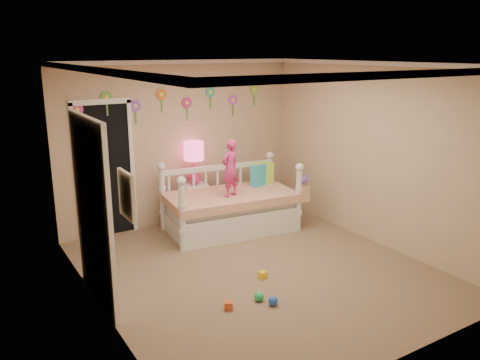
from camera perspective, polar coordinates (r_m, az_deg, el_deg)
floor at (r=6.43m, az=2.08°, el=-10.39°), size 4.00×4.50×0.01m
ceiling at (r=5.82m, az=2.33°, el=13.44°), size 4.00×4.50×0.01m
back_wall at (r=7.92m, az=-6.93°, el=4.28°), size 4.00×0.01×2.60m
left_wall at (r=5.19m, az=-16.48°, el=-1.95°), size 0.01×4.50×2.60m
right_wall at (r=7.27m, az=15.42°, el=2.90°), size 0.01×4.50×2.60m
crown_molding at (r=5.82m, az=2.33°, el=13.14°), size 4.00×4.50×0.06m
daybed at (r=7.59m, az=-1.12°, el=-1.96°), size 2.12×1.30×1.09m
pillow_turquoise at (r=7.96m, az=2.31°, el=0.64°), size 0.38×0.23×0.35m
pillow_lime at (r=8.04m, az=2.60°, el=0.77°), size 0.38×0.15×0.36m
child at (r=7.29m, az=-1.16°, el=1.39°), size 0.37×0.30×0.87m
nightstand at (r=8.06m, az=-5.26°, el=-2.68°), size 0.41×0.32×0.64m
table_lamp at (r=7.86m, az=-5.40°, el=2.77°), size 0.32×0.32×0.70m
closet_doorway at (r=7.53m, az=-15.46°, el=1.23°), size 0.90×0.04×2.07m
flower_decals at (r=7.78m, az=-7.65°, el=8.84°), size 3.40×0.02×0.50m
mirror_closet at (r=5.55m, az=-16.73°, el=-3.58°), size 0.07×1.30×2.10m
wall_picture at (r=4.30m, az=-13.09°, el=-1.72°), size 0.05×0.34×0.42m
hanging_bag at (r=7.62m, az=7.32°, el=-1.08°), size 0.20×0.16×0.36m
toy_scatter at (r=5.69m, az=1.90°, el=-13.37°), size 1.18×1.49×0.11m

